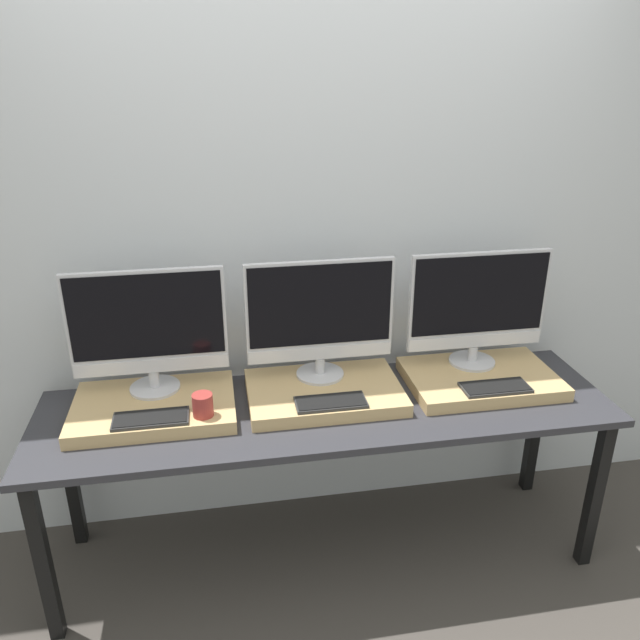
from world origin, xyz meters
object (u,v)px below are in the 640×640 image
monitor_center (320,316)px  keyboard_center (331,402)px  monitor_right (478,305)px  mug (203,405)px  keyboard_left (151,418)px  keyboard_right (495,387)px  monitor_left (148,328)px

monitor_center → keyboard_center: monitor_center is taller
monitor_center → monitor_right: same height
mug → keyboard_left: bearing=-180.0°
keyboard_left → keyboard_right: size_ratio=1.00×
keyboard_left → monitor_right: size_ratio=0.46×
monitor_center → mug: bearing=-153.8°
keyboard_left → keyboard_right: bearing=0.0°
keyboard_right → keyboard_left: bearing=180.0°
monitor_left → monitor_center: size_ratio=1.00×
monitor_right → keyboard_right: 0.35m
monitor_center → monitor_right: 0.67m
mug → monitor_right: bearing=11.6°
monitor_right → monitor_center: bearing=180.0°
keyboard_left → monitor_center: bearing=19.4°
keyboard_left → monitor_left: bearing=90.0°
keyboard_left → keyboard_right: (1.34, 0.00, 0.00)m
monitor_left → monitor_right: bearing=0.0°
monitor_left → keyboard_center: size_ratio=2.18×
monitor_left → keyboard_center: monitor_left is taller
monitor_left → monitor_center: bearing=0.0°
mug → keyboard_center: (0.48, -0.00, -0.04)m
monitor_left → monitor_right: size_ratio=1.00×
monitor_left → keyboard_right: (1.34, -0.24, -0.26)m
mug → keyboard_center: bearing=-0.0°
monitor_left → keyboard_left: (0.00, -0.24, -0.26)m
monitor_left → keyboard_right: monitor_left is taller
keyboard_left → keyboard_center: (0.67, 0.00, 0.00)m
mug → keyboard_right: bearing=-0.0°
mug → monitor_center: bearing=26.2°
keyboard_left → mug: bearing=0.0°
monitor_right → keyboard_right: monitor_right is taller
keyboard_center → monitor_right: 0.76m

